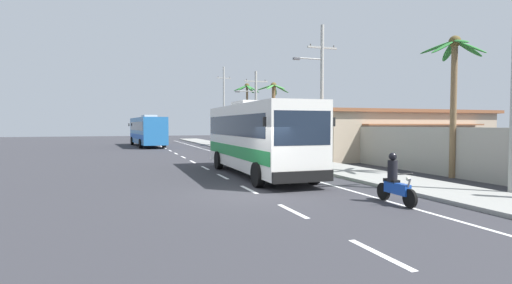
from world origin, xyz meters
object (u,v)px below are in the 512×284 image
Objects in this scene: pedestrian_far_walk at (269,143)px; utility_pole_mid at (321,90)px; coach_bus_foreground at (257,136)px; motorcycle_beside_bus at (395,183)px; palm_third at (454,77)px; coach_bus_far_lane at (147,130)px; utility_pole_far at (255,108)px; pedestrian_midwalk at (237,141)px; palm_nearest at (274,105)px; roadside_building at (382,133)px; utility_pole_distant at (224,104)px; palm_second at (247,99)px; motorcycle_trailing at (253,151)px.

utility_pole_mid is (1.05, -7.15, 3.96)m from pedestrian_far_walk.
coach_bus_foreground is 1.16× the size of utility_pole_mid.
coach_bus_foreground is at bearing 102.00° from motorcycle_beside_bus.
coach_bus_foreground is at bearing 153.62° from palm_third.
pedestrian_far_walk is 17.17m from palm_third.
pedestrian_far_walk is at bearing -62.67° from coach_bus_far_lane.
utility_pole_far is (1.07, 6.58, 3.30)m from pedestrian_far_walk.
coach_bus_far_lane is 1.33× the size of utility_pole_mid.
palm_third reaches higher than motorcycle_beside_bus.
pedestrian_midwalk is at bearing 101.86° from palm_third.
palm_nearest is 10.45m from roadside_building.
utility_pole_distant reaches higher than palm_nearest.
utility_pole_far is 6.45m from palm_second.
palm_second is at bearing 73.16° from motorcycle_trailing.
motorcycle_trailing is 0.13× the size of roadside_building.
pedestrian_midwalk is at bearing 156.60° from palm_nearest.
utility_pole_mid reaches higher than utility_pole_far.
palm_second is 18.45m from roadside_building.
pedestrian_far_walk is 0.23× the size of palm_second.
utility_pole_mid is 1.37× the size of palm_third.
utility_pole_mid reaches higher than roadside_building.
palm_nearest is (0.82, -3.03, 0.11)m from utility_pole_far.
palm_second is at bearing 79.16° from utility_pole_far.
coach_bus_foreground is 17.52m from palm_nearest.
utility_pole_distant is (4.32, 24.55, 4.71)m from motorcycle_trailing.
palm_third is 13.66m from roadside_building.
pedestrian_midwalk is 12.95m from utility_pole_mid.
utility_pole_far reaches higher than roadside_building.
utility_pole_distant is 7.57m from palm_second.
coach_bus_far_lane reaches higher than pedestrian_far_walk.
palm_nearest is (1.89, 3.55, 3.41)m from pedestrian_far_walk.
motorcycle_trailing is at bearing 87.45° from motorcycle_beside_bus.
pedestrian_midwalk reaches higher than motorcycle_trailing.
palm_third reaches higher than roadside_building.
roadside_building is (5.27, 12.24, -3.03)m from palm_third.
palm_third is at bearing -86.42° from palm_nearest.
motorcycle_beside_bus is at bearing -99.79° from utility_pole_far.
pedestrian_midwalk is (1.54, 9.19, 0.39)m from motorcycle_trailing.
coach_bus_foreground is 0.71× the size of roadside_building.
utility_pole_far reaches higher than coach_bus_far_lane.
utility_pole_distant is (2.78, 15.35, 4.32)m from pedestrian_midwalk.
utility_pole_mid reaches higher than pedestrian_far_walk.
pedestrian_midwalk is 0.21× the size of utility_pole_far.
coach_bus_far_lane is at bearing 133.31° from utility_pole_far.
palm_second is (0.83, -7.52, 0.28)m from utility_pole_distant.
motorcycle_beside_bus is at bearing 109.65° from pedestrian_far_walk.
motorcycle_trailing is (5.94, -21.33, -1.27)m from coach_bus_far_lane.
pedestrian_midwalk is at bearing -100.25° from utility_pole_distant.
coach_bus_foreground is at bearing -107.07° from palm_second.
palm_third is at bearing -88.27° from palm_second.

